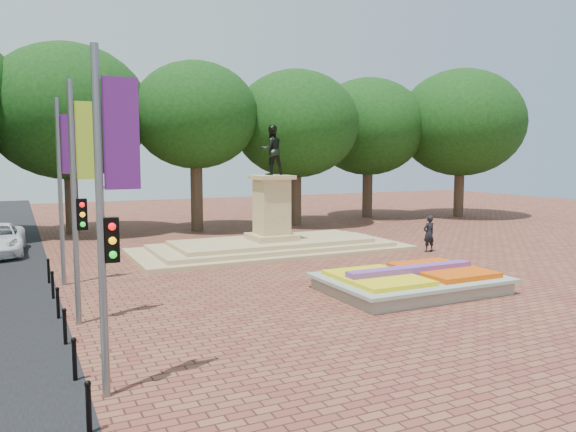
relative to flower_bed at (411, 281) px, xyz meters
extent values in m
plane|color=brown|center=(-1.03, 2.00, -0.38)|extent=(90.00, 90.00, 0.00)
cube|color=gray|center=(-0.03, 0.00, -0.15)|extent=(6.00, 4.00, 0.45)
cube|color=#A6B1A0|center=(-0.03, 0.00, 0.12)|extent=(6.30, 4.30, 0.12)
cube|color=#F8600D|center=(1.42, 0.00, 0.25)|extent=(2.60, 3.40, 0.22)
cube|color=yellow|center=(-1.48, 0.00, 0.24)|extent=(2.60, 3.40, 0.18)
cube|color=#6E3696|center=(-0.03, 0.00, 0.34)|extent=(5.20, 0.55, 0.38)
cube|color=tan|center=(-1.03, 10.00, -0.28)|extent=(14.00, 6.00, 0.20)
cube|color=tan|center=(-1.03, 10.00, -0.08)|extent=(12.00, 5.00, 0.20)
cube|color=tan|center=(-1.03, 10.00, 0.12)|extent=(10.00, 4.00, 0.20)
cube|color=tan|center=(-1.03, 10.00, 0.37)|extent=(2.20, 2.20, 0.30)
cube|color=tan|center=(-1.03, 10.00, 1.92)|extent=(1.50, 1.50, 2.80)
cube|color=tan|center=(-1.03, 10.00, 3.42)|extent=(1.90, 1.90, 0.20)
imported|color=black|center=(-1.03, 10.00, 4.77)|extent=(1.22, 0.95, 2.50)
cylinder|color=#3C2B21|center=(-9.03, 20.00, 1.62)|extent=(0.80, 0.80, 4.00)
ellipsoid|color=black|center=(-9.03, 20.00, 6.32)|extent=(8.80, 8.80, 7.48)
cylinder|color=#3C2B21|center=(-2.03, 20.00, 1.62)|extent=(0.80, 0.80, 4.00)
ellipsoid|color=black|center=(-2.03, 20.00, 6.32)|extent=(8.80, 8.80, 7.48)
cylinder|color=#3C2B21|center=(4.97, 20.00, 1.62)|extent=(0.80, 0.80, 4.00)
ellipsoid|color=black|center=(4.97, 20.00, 6.32)|extent=(8.80, 8.80, 7.48)
cylinder|color=#3C2B21|center=(11.97, 20.00, 1.62)|extent=(0.80, 0.80, 4.00)
ellipsoid|color=black|center=(11.97, 20.00, 6.32)|extent=(8.80, 8.80, 7.48)
cylinder|color=#3C2B21|center=(18.97, 20.00, 1.62)|extent=(0.80, 0.80, 4.00)
ellipsoid|color=black|center=(18.97, 20.00, 6.32)|extent=(8.80, 8.80, 7.48)
cylinder|color=slate|center=(-11.23, -4.50, 3.12)|extent=(0.16, 0.16, 7.00)
cube|color=#5B1B70|center=(-10.78, -4.50, 4.92)|extent=(0.70, 0.04, 2.20)
cylinder|color=slate|center=(-11.23, 1.00, 3.12)|extent=(0.16, 0.16, 7.00)
cube|color=#AAD129|center=(-10.78, 1.00, 4.92)|extent=(0.70, 0.04, 2.20)
cylinder|color=slate|center=(-11.23, 6.50, 3.12)|extent=(0.16, 0.16, 7.00)
cube|color=#5B1B70|center=(-10.78, 6.50, 4.92)|extent=(0.70, 0.04, 2.20)
cube|color=black|center=(-11.03, -4.50, 2.82)|extent=(0.28, 0.18, 0.90)
cube|color=black|center=(-11.03, 1.00, 2.82)|extent=(0.28, 0.18, 0.90)
cylinder|color=black|center=(-11.73, -6.00, 0.07)|extent=(0.10, 0.10, 0.90)
sphere|color=black|center=(-11.73, -6.00, 0.54)|extent=(0.12, 0.12, 0.12)
cylinder|color=black|center=(-11.73, -3.40, 0.07)|extent=(0.10, 0.10, 0.90)
sphere|color=black|center=(-11.73, -3.40, 0.54)|extent=(0.12, 0.12, 0.12)
cylinder|color=black|center=(-11.73, -0.80, 0.07)|extent=(0.10, 0.10, 0.90)
sphere|color=black|center=(-11.73, -0.80, 0.54)|extent=(0.12, 0.12, 0.12)
cylinder|color=black|center=(-11.73, 1.80, 0.07)|extent=(0.10, 0.10, 0.90)
sphere|color=black|center=(-11.73, 1.80, 0.54)|extent=(0.12, 0.12, 0.12)
cylinder|color=black|center=(-11.73, 4.40, 0.07)|extent=(0.10, 0.10, 0.90)
sphere|color=black|center=(-11.73, 4.40, 0.54)|extent=(0.12, 0.12, 0.12)
cylinder|color=black|center=(-11.73, 7.00, 0.07)|extent=(0.10, 0.10, 0.90)
sphere|color=black|center=(-11.73, 7.00, 0.54)|extent=(0.12, 0.12, 0.12)
imported|color=black|center=(6.11, 6.36, 0.56)|extent=(0.71, 0.49, 1.87)
camera|label=1|loc=(-12.68, -15.95, 4.48)|focal=35.00mm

